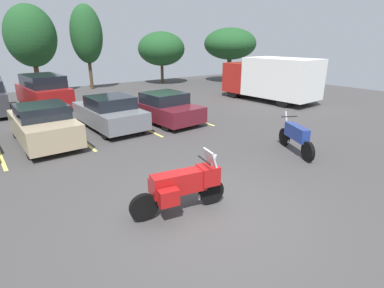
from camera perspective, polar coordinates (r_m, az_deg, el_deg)
name	(u,v)px	position (r m, az deg, el deg)	size (l,w,h in m)	color
ground	(211,213)	(7.27, 3.65, -12.96)	(44.00, 44.00, 0.10)	#423F3F
motorcycle_touring	(183,185)	(6.95, -1.76, -7.79)	(2.32, 0.99, 1.41)	black
motorcycle_second	(296,136)	(11.15, 19.10, 1.35)	(1.12, 2.11, 1.32)	black
parking_stripes	(39,142)	(13.28, -26.99, 0.38)	(14.22, 4.82, 0.01)	#EAE066
car_tan	(43,125)	(12.83, -26.36, 3.30)	(1.86, 4.25, 1.54)	tan
car_grey	(110,113)	(14.03, -15.37, 5.75)	(1.96, 4.29, 1.48)	slate
car_maroon	(164,108)	(14.74, -5.41, 6.84)	(2.15, 4.32, 1.43)	maroon
car_far_red	(44,91)	(19.73, -26.33, 8.93)	(2.30, 4.64, 1.92)	maroon
box_truck	(271,78)	(20.44, 14.81, 12.00)	(2.73, 6.31, 2.74)	#A51E19
tree_far_left	(161,49)	(28.12, -5.82, 17.52)	(4.12, 4.12, 4.50)	#4C3823
tree_rear	(31,36)	(25.40, -28.26, 17.55)	(3.48, 3.48, 6.18)	#4C3823
tree_center	(86,34)	(25.97, -19.38, 19.00)	(2.41, 2.41, 6.37)	#4C3823
tree_left	(230,44)	(29.34, 7.22, 18.32)	(4.77, 4.77, 4.85)	#4C3823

